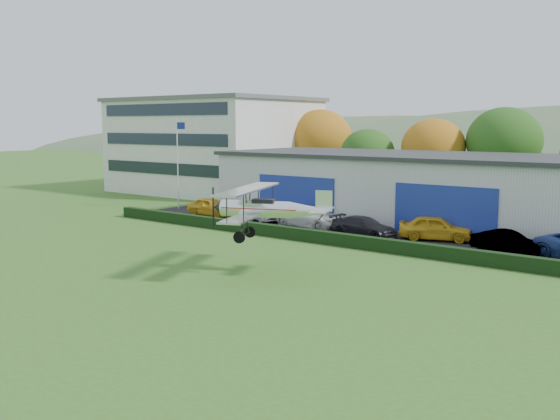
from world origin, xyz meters
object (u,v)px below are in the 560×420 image
Objects in this scene: car_2 at (313,217)px; car_3 at (364,227)px; car_4 at (436,228)px; biplane at (265,207)px; flagpole at (178,156)px; hangar at (478,192)px; car_5 at (507,242)px; car_0 at (211,207)px; car_1 at (260,212)px; office_block at (214,145)px.

car_2 is 4.91m from car_3.
biplane reaches higher than car_4.
hangar is at bearing 13.51° from flagpole.
car_2 reaches higher than car_5.
car_3 is at bearing 74.47° from biplane.
flagpole is (-24.88, -5.98, 2.13)m from hangar.
car_0 is (-19.56, -7.45, -1.86)m from hangar.
car_4 is (14.46, 0.42, 0.10)m from car_1.
car_0 is at bearing -15.41° from flagpole.
office_block is 4.36× the size of car_4.
car_1 is 14.47m from car_4.
biplane reaches higher than car_5.
hangar is at bearing -25.72° from car_3.
car_1 is 19.58m from car_5.
office_block reaches higher than car_2.
car_0 is 21.02m from biplane.
car_5 is at bearing 35.00° from biplane.
flagpole reaches higher than car_5.
car_4 is at bearing 56.09° from biplane.
biplane is (-3.24, -20.44, 0.75)m from hangar.
flagpole is at bearing -166.49° from hangar.
car_3 is at bearing -94.42° from car_2.
flagpole is 1.72× the size of car_3.
car_1 is at bearing 108.57° from biplane.
car_1 reaches higher than car_5.
car_1 is 1.05× the size of car_5.
car_3 is 0.98× the size of car_4.
car_4 is at bearing 85.63° from car_5.
office_block is 23.42m from car_1.
office_block is (-33.00, 7.02, 2.56)m from hangar.
office_block is at bearing 43.98° from car_0.
car_3 is at bearing -92.35° from car_0.
flagpole is 1.87× the size of car_1.
flagpole is 1.14× the size of biplane.
hangar is 25.68m from flagpole.
car_2 is 0.80× the size of biplane.
car_0 is 14.99m from car_3.
biplane is (29.76, -27.47, -1.81)m from office_block.
car_1 is 0.92× the size of car_3.
office_block is 15.33m from flagpole.
office_block reaches higher than hangar.
car_2 is (5.34, -0.41, 0.07)m from car_1.
hangar is at bearing -21.42° from car_4.
biplane is at bearing -33.76° from flagpole.
car_4 is at bearing -70.32° from car_1.
office_block is 35.68m from car_4.
car_0 is at bearing 89.69° from car_3.
office_block is at bearing 167.99° from hangar.
hangar is 21.01m from car_0.
car_2 reaches higher than car_3.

